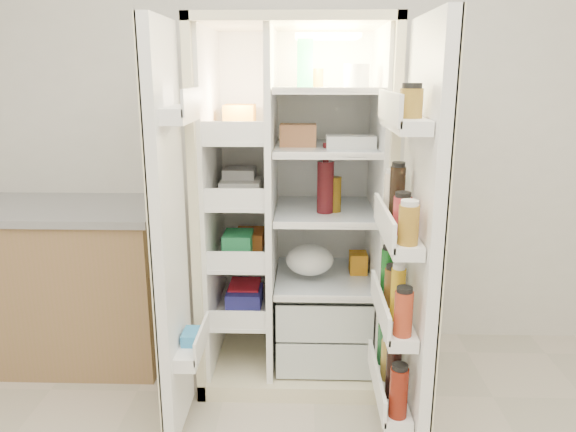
{
  "coord_description": "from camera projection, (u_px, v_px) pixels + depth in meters",
  "views": [
    {
      "loc": [
        -0.06,
        -1.07,
        1.56
      ],
      "look_at": [
        -0.13,
        1.25,
        0.94
      ],
      "focal_mm": 34.0,
      "sensor_mm": 36.0,
      "label": 1
    }
  ],
  "objects": [
    {
      "name": "wall_back",
      "position": [
        315.0,
        111.0,
        3.02
      ],
      "size": [
        4.0,
        0.02,
        2.7
      ],
      "primitive_type": "cube",
      "color": "silver",
      "rests_on": "floor"
    },
    {
      "name": "fridge_door",
      "position": [
        414.0,
        254.0,
        2.13
      ],
      "size": [
        0.17,
        0.58,
        1.72
      ],
      "color": "white",
      "rests_on": "floor"
    },
    {
      "name": "freezer_door",
      "position": [
        170.0,
        240.0,
        2.24
      ],
      "size": [
        0.15,
        0.4,
        1.72
      ],
      "color": "white",
      "rests_on": "floor"
    },
    {
      "name": "kitchen_counter",
      "position": [
        58.0,
        282.0,
        3.0
      ],
      "size": [
        1.2,
        0.64,
        0.87
      ],
      "color": "#8C6746",
      "rests_on": "floor"
    },
    {
      "name": "refrigerator",
      "position": [
        297.0,
        233.0,
        2.84
      ],
      "size": [
        0.92,
        0.7,
        1.8
      ],
      "color": "beige",
      "rests_on": "floor"
    }
  ]
}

